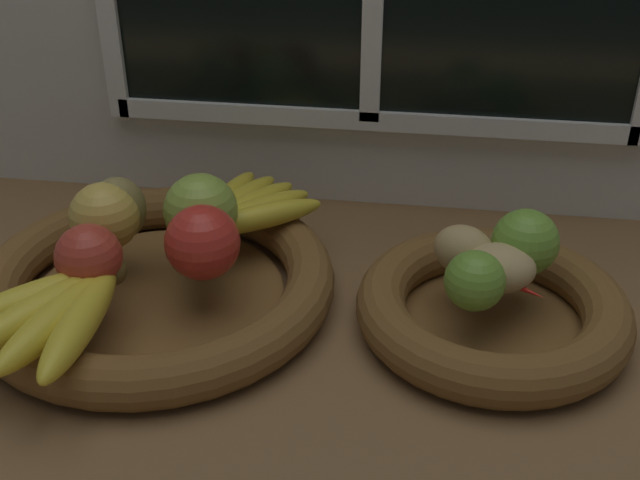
# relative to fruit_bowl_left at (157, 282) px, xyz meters

# --- Properties ---
(ground_plane) EXTENTS (1.40, 0.90, 0.03)m
(ground_plane) POSITION_rel_fruit_bowl_left_xyz_m (0.20, -0.03, -0.04)
(ground_plane) COLOR brown
(fruit_bowl_left) EXTENTS (0.38, 0.38, 0.05)m
(fruit_bowl_left) POSITION_rel_fruit_bowl_left_xyz_m (0.00, 0.00, 0.00)
(fruit_bowl_left) COLOR brown
(fruit_bowl_left) RESTS_ON ground_plane
(fruit_bowl_right) EXTENTS (0.28, 0.28, 0.05)m
(fruit_bowl_right) POSITION_rel_fruit_bowl_left_xyz_m (0.35, 0.00, 0.00)
(fruit_bowl_right) COLOR brown
(fruit_bowl_right) RESTS_ON ground_plane
(apple_golden_left) EXTENTS (0.07, 0.07, 0.07)m
(apple_golden_left) POSITION_rel_fruit_bowl_left_xyz_m (-0.06, 0.02, 0.06)
(apple_golden_left) COLOR gold
(apple_golden_left) RESTS_ON fruit_bowl_left
(apple_red_front) EXTENTS (0.07, 0.07, 0.07)m
(apple_red_front) POSITION_rel_fruit_bowl_left_xyz_m (-0.04, -0.05, 0.06)
(apple_red_front) COLOR #B73828
(apple_red_front) RESTS_ON fruit_bowl_left
(apple_red_right) EXTENTS (0.08, 0.08, 0.08)m
(apple_red_right) POSITION_rel_fruit_bowl_left_xyz_m (0.06, -0.02, 0.07)
(apple_red_right) COLOR red
(apple_red_right) RESTS_ON fruit_bowl_left
(apple_green_back) EXTENTS (0.08, 0.08, 0.08)m
(apple_green_back) POSITION_rel_fruit_bowl_left_xyz_m (0.04, 0.04, 0.07)
(apple_green_back) COLOR #8CAD3D
(apple_green_back) RESTS_ON fruit_bowl_left
(pear_brown) EXTENTS (0.08, 0.08, 0.07)m
(pear_brown) POSITION_rel_fruit_bowl_left_xyz_m (-0.05, 0.04, 0.06)
(pear_brown) COLOR olive
(pear_brown) RESTS_ON fruit_bowl_left
(banana_bunch_front) EXTENTS (0.15, 0.18, 0.03)m
(banana_bunch_front) POSITION_rel_fruit_bowl_left_xyz_m (-0.05, -0.12, 0.04)
(banana_bunch_front) COLOR gold
(banana_bunch_front) RESTS_ON fruit_bowl_left
(banana_bunch_back) EXTENTS (0.15, 0.16, 0.03)m
(banana_bunch_back) POSITION_rel_fruit_bowl_left_xyz_m (0.07, 0.10, 0.04)
(banana_bunch_back) COLOR gold
(banana_bunch_back) RESTS_ON fruit_bowl_left
(potato_oblong) EXTENTS (0.08, 0.07, 0.05)m
(potato_oblong) POSITION_rel_fruit_bowl_left_xyz_m (0.32, 0.03, 0.05)
(potato_oblong) COLOR tan
(potato_oblong) RESTS_ON fruit_bowl_right
(potato_large) EXTENTS (0.08, 0.06, 0.05)m
(potato_large) POSITION_rel_fruit_bowl_left_xyz_m (0.35, -0.00, 0.05)
(potato_large) COLOR tan
(potato_large) RESTS_ON fruit_bowl_right
(potato_back) EXTENTS (0.08, 0.08, 0.04)m
(potato_back) POSITION_rel_fruit_bowl_left_xyz_m (0.37, 0.04, 0.05)
(potato_back) COLOR #A38451
(potato_back) RESTS_ON fruit_bowl_right
(lime_near) EXTENTS (0.06, 0.06, 0.06)m
(lime_near) POSITION_rel_fruit_bowl_left_xyz_m (0.33, -0.04, 0.06)
(lime_near) COLOR #6B9E33
(lime_near) RESTS_ON fruit_bowl_right
(lime_far) EXTENTS (0.07, 0.07, 0.07)m
(lime_far) POSITION_rel_fruit_bowl_left_xyz_m (0.38, 0.04, 0.06)
(lime_far) COLOR #6B9E33
(lime_far) RESTS_ON fruit_bowl_right
(chili_pepper) EXTENTS (0.10, 0.08, 0.02)m
(chili_pepper) POSITION_rel_fruit_bowl_left_xyz_m (0.35, -0.00, 0.04)
(chili_pepper) COLOR red
(chili_pepper) RESTS_ON fruit_bowl_right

